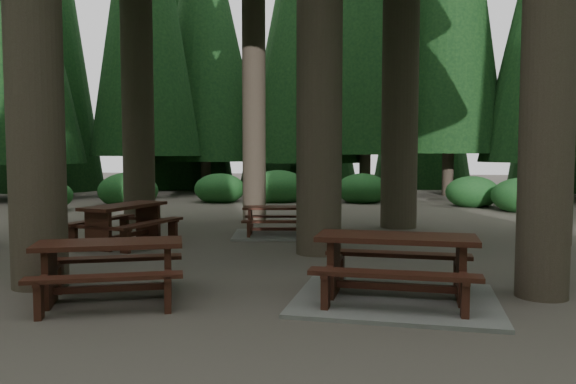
# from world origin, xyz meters

# --- Properties ---
(ground) EXTENTS (80.00, 80.00, 0.00)m
(ground) POSITION_xyz_m (0.00, 0.00, 0.00)
(ground) COLOR #554E45
(ground) RESTS_ON ground
(picnic_table_a) EXTENTS (2.64, 2.23, 0.85)m
(picnic_table_a) POSITION_xyz_m (2.11, -3.06, 0.30)
(picnic_table_a) COLOR gray
(picnic_table_a) RESTS_ON ground
(picnic_table_b) EXTENTS (1.96, 2.23, 0.83)m
(picnic_table_b) POSITION_xyz_m (-3.21, 0.53, 0.55)
(picnic_table_b) COLOR #351610
(picnic_table_b) RESTS_ON ground
(picnic_table_c) EXTENTS (2.20, 1.91, 0.67)m
(picnic_table_c) POSITION_xyz_m (-0.36, 2.26, 0.21)
(picnic_table_c) COLOR gray
(picnic_table_c) RESTS_ON ground
(picnic_table_e) EXTENTS (2.17, 1.97, 0.77)m
(picnic_table_e) POSITION_xyz_m (-1.43, -3.64, 0.51)
(picnic_table_e) COLOR #351610
(picnic_table_e) RESTS_ON ground
(shrub_ring) EXTENTS (23.86, 24.64, 1.49)m
(shrub_ring) POSITION_xyz_m (0.70, 0.75, 0.40)
(shrub_ring) COLOR #205E29
(shrub_ring) RESTS_ON ground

